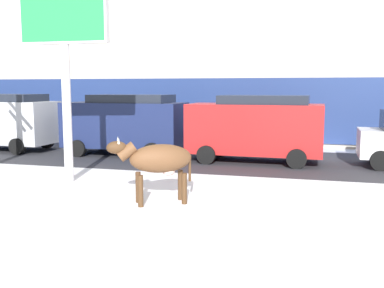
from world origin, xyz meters
The scene contains 8 objects.
ground_plane centered at (0.00, 0.00, 0.00)m, with size 120.00×120.00×0.00m, color white.
road_strip centered at (0.00, 7.97, 0.00)m, with size 60.00×5.60×0.01m, color #333338.
building_facade centered at (0.00, 15.01, 6.48)m, with size 44.00×6.10×13.00m.
cow_brown centered at (-0.43, 1.69, 0.99)m, with size 1.85×1.30×1.54m.
billboard centered at (-3.57, 3.21, 4.31)m, with size 2.52×0.28×5.56m.
car_silver_van centered at (-9.54, 8.05, 1.24)m, with size 4.64×2.20×2.32m.
car_navy_van centered at (-4.01, 8.12, 1.24)m, with size 4.64×2.20×2.32m.
car_red_van centered at (1.01, 7.82, 1.24)m, with size 4.64×2.20×2.32m.
Camera 1 is at (2.79, -7.37, 2.59)m, focal length 40.91 mm.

